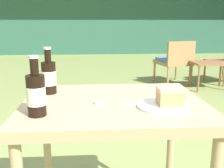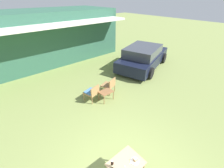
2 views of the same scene
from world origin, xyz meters
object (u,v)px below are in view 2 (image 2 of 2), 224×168
(garden_side_table, at_px, (106,92))
(cake_on_plate, at_px, (135,160))
(parked_car, at_px, (143,57))
(cola_bottle_near, at_px, (112,165))
(wicker_chair_cushioned, at_px, (92,92))
(patio_table, at_px, (126,166))
(wicker_chair_plain, at_px, (109,85))

(garden_side_table, relative_size, cake_on_plate, 2.80)
(parked_car, bearing_deg, cola_bottle_near, -164.18)
(wicker_chair_cushioned, relative_size, cake_on_plate, 3.67)
(wicker_chair_cushioned, distance_m, patio_table, 3.58)
(wicker_chair_cushioned, distance_m, cake_on_plate, 3.61)
(wicker_chair_cushioned, distance_m, cola_bottle_near, 3.58)
(wicker_chair_plain, height_order, patio_table, wicker_chair_plain)
(wicker_chair_plain, height_order, cake_on_plate, cake_on_plate)
(parked_car, height_order, garden_side_table, parked_car)
(patio_table, xyz_separation_m, cola_bottle_near, (-0.29, 0.14, 0.17))
(cake_on_plate, bearing_deg, patio_table, 154.56)
(cake_on_plate, relative_size, cola_bottle_near, 0.95)
(patio_table, bearing_deg, parked_car, 35.96)
(garden_side_table, xyz_separation_m, patio_table, (-1.78, -2.95, 0.26))
(wicker_chair_plain, distance_m, garden_side_table, 0.60)
(wicker_chair_plain, height_order, cola_bottle_near, cola_bottle_near)
(parked_car, xyz_separation_m, wicker_chair_cushioned, (-4.51, -0.90, -0.23))
(wicker_chair_cushioned, height_order, patio_table, wicker_chair_cushioned)
(parked_car, distance_m, cake_on_plate, 7.09)
(patio_table, relative_size, cola_bottle_near, 3.54)
(garden_side_table, height_order, cola_bottle_near, cola_bottle_near)
(wicker_chair_cushioned, bearing_deg, wicker_chair_plain, 164.63)
(parked_car, xyz_separation_m, cola_bottle_near, (-6.11, -4.08, 0.16))
(wicker_chair_plain, bearing_deg, garden_side_table, 18.24)
(cola_bottle_near, bearing_deg, wicker_chair_plain, 51.08)
(patio_table, bearing_deg, wicker_chair_plain, 55.61)
(parked_car, relative_size, wicker_chair_cushioned, 6.25)
(parked_car, bearing_deg, garden_side_table, 179.58)
(parked_car, relative_size, wicker_chair_plain, 6.25)
(patio_table, bearing_deg, cake_on_plate, -25.44)
(wicker_chair_cushioned, xyz_separation_m, wicker_chair_plain, (0.95, -0.02, -0.00))
(patio_table, xyz_separation_m, cake_on_plate, (0.20, -0.10, 0.12))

